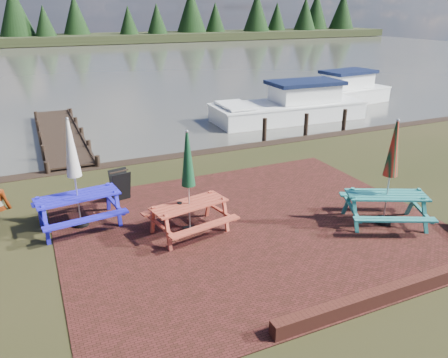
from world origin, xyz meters
name	(u,v)px	position (x,y,z in m)	size (l,w,h in m)	color
ground	(272,246)	(0.00, 0.00, 0.00)	(120.00, 120.00, 0.00)	black
paving	(251,227)	(0.00, 1.00, 0.01)	(9.00, 7.50, 0.02)	#321610
brick_wall	(428,273)	(2.15, -2.42, 0.15)	(6.21, 1.79, 0.30)	#4C1E16
water	(75,64)	(0.00, 37.00, 0.00)	(120.00, 60.00, 0.02)	#48473E
far_treeline	(48,20)	(0.00, 66.00, 3.28)	(120.00, 10.00, 8.10)	black
picnic_table_teal	(388,190)	(3.09, -0.19, 0.92)	(2.43, 2.34, 2.63)	teal
picnic_table_red	(189,199)	(-1.46, 1.36, 0.88)	(2.07, 1.91, 2.50)	#B4422E
picnic_table_blue	(77,191)	(-3.80, 2.79, 0.95)	(2.13, 1.94, 2.70)	#211BCC
chalkboard	(120,185)	(-2.56, 3.94, 0.44)	(0.56, 0.60, 0.86)	black
jetty	(61,135)	(-3.50, 11.28, 0.11)	(1.76, 9.08, 1.00)	black
boat_near	(291,108)	(7.28, 10.68, 0.41)	(7.69, 2.92, 2.05)	white
boat_far	(339,93)	(11.91, 12.86, 0.41)	(6.75, 3.09, 2.04)	white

